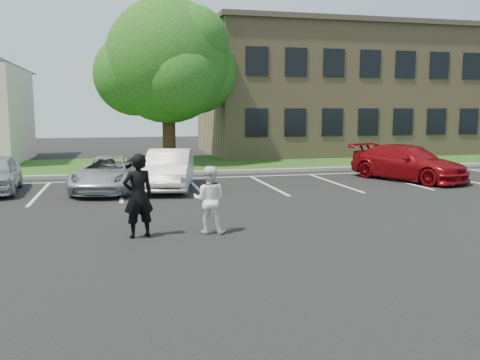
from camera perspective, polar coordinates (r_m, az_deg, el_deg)
The scene contains 11 objects.
ground_plane at distance 11.57m, azimuth 1.16°, elevation -6.81°, with size 90.00×90.00×0.00m, color black.
curb at distance 23.18m, azimuth -6.35°, elevation 0.77°, with size 40.00×0.30×0.15m, color gray.
grass_strip at distance 27.13m, azimuth -7.41°, elevation 1.72°, with size 44.00×8.00×0.08m, color #1A3F11.
stall_lines at distance 20.44m, azimuth -1.38°, elevation -0.34°, with size 34.00×5.36×0.01m.
office_building at distance 36.91m, azimuth 13.86°, elevation 9.59°, with size 22.40×10.40×8.30m.
tree at distance 28.09m, azimuth -7.96°, elevation 12.77°, with size 7.80×7.20×8.80m.
man_black_suit at distance 11.90m, azimuth -11.36°, elevation -1.74°, with size 0.71×0.47×1.95m, color black.
man_white_shirt at distance 12.12m, azimuth -3.47°, elevation -2.23°, with size 0.79×0.61×1.62m, color white.
car_silver_minivan at distance 19.00m, azimuth -14.57°, elevation 0.67°, with size 2.08×4.51×1.25m, color #B9BBC1.
car_white_sedan at distance 19.04m, azimuth -7.95°, elevation 1.19°, with size 1.56×4.47×1.47m, color silver.
car_red_compact at distance 22.34m, azimuth 18.34°, elevation 1.86°, with size 2.06×5.07×1.47m, color maroon.
Camera 1 is at (-2.84, -10.83, 2.95)m, focal length 38.00 mm.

